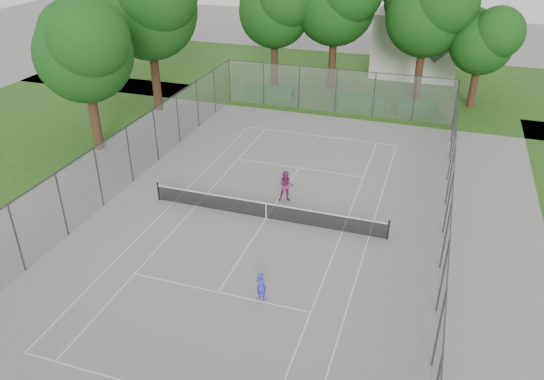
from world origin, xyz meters
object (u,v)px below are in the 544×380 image
(house, at_px, (418,33))
(girl_player, at_px, (261,286))
(tennis_net, at_px, (266,210))
(woman_player, at_px, (286,186))

(house, distance_m, girl_player, 36.48)
(house, bearing_deg, girl_player, -94.79)
(house, xyz_separation_m, girl_player, (-3.04, -36.21, -3.23))
(tennis_net, height_order, girl_player, girl_player)
(house, bearing_deg, woman_player, -99.17)
(girl_player, bearing_deg, woman_player, -65.36)
(tennis_net, height_order, house, house)
(tennis_net, xyz_separation_m, woman_player, (0.45, 2.16, 0.39))
(tennis_net, relative_size, house, 1.32)
(tennis_net, xyz_separation_m, girl_player, (1.90, -6.22, 0.17))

